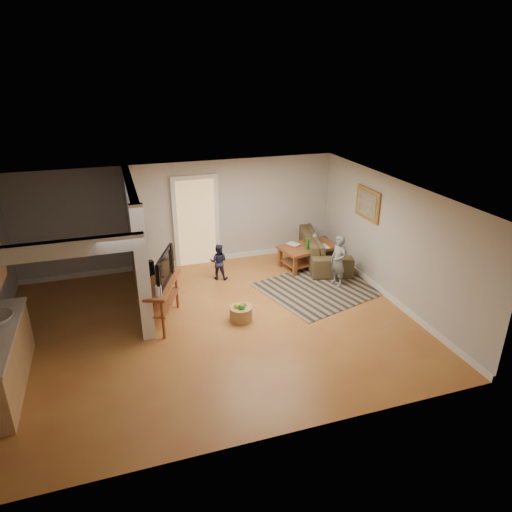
# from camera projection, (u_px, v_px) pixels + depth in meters

# --- Properties ---
(ground) EXTENTS (7.50, 7.50, 0.00)m
(ground) POSITION_uv_depth(u_px,v_px,m) (214.00, 324.00, 8.61)
(ground) COLOR #974C26
(ground) RESTS_ON ground
(room_shell) EXTENTS (7.54, 6.02, 2.52)m
(room_shell) POSITION_uv_depth(u_px,v_px,m) (147.00, 252.00, 8.12)
(room_shell) COLOR #A5A39F
(room_shell) RESTS_ON ground
(area_rug) EXTENTS (3.24, 2.73, 0.01)m
(area_rug) POSITION_uv_depth(u_px,v_px,m) (327.00, 285.00, 10.12)
(area_rug) COLOR black
(area_rug) RESTS_ON ground
(sofa) EXTENTS (1.48, 2.58, 0.71)m
(sofa) POSITION_uv_depth(u_px,v_px,m) (322.00, 259.00, 11.48)
(sofa) COLOR #484024
(sofa) RESTS_ON ground
(coffee_table) EXTENTS (1.48, 1.05, 0.80)m
(coffee_table) POSITION_uv_depth(u_px,v_px,m) (309.00, 250.00, 10.97)
(coffee_table) COLOR maroon
(coffee_table) RESTS_ON ground
(tv_console) EXTENTS (0.93, 1.39, 1.12)m
(tv_console) POSITION_uv_depth(u_px,v_px,m) (161.00, 287.00, 8.41)
(tv_console) COLOR maroon
(tv_console) RESTS_ON ground
(speaker_left) EXTENTS (0.13, 0.13, 1.10)m
(speaker_left) POSITION_uv_depth(u_px,v_px,m) (153.00, 287.00, 8.85)
(speaker_left) COLOR black
(speaker_left) RESTS_ON ground
(speaker_right) EXTENTS (0.11, 0.11, 1.14)m
(speaker_right) POSITION_uv_depth(u_px,v_px,m) (144.00, 251.00, 10.47)
(speaker_right) COLOR black
(speaker_right) RESTS_ON ground
(toy_basket) EXTENTS (0.43, 0.43, 0.39)m
(toy_basket) POSITION_uv_depth(u_px,v_px,m) (241.00, 313.00, 8.70)
(toy_basket) COLOR olive
(toy_basket) RESTS_ON ground
(child) EXTENTS (0.37, 0.47, 1.14)m
(child) POSITION_uv_depth(u_px,v_px,m) (336.00, 284.00, 10.18)
(child) COLOR slate
(child) RESTS_ON ground
(toddler) EXTENTS (0.50, 0.46, 0.84)m
(toddler) POSITION_uv_depth(u_px,v_px,m) (219.00, 278.00, 10.46)
(toddler) COLOR #1C1E3B
(toddler) RESTS_ON ground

